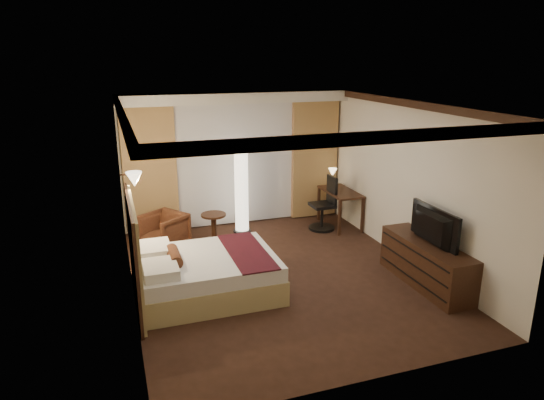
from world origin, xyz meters
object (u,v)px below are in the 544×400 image
object	(u,v)px
armchair	(164,229)
side_table	(214,227)
floor_lamp	(241,191)
television	(428,223)
desk	(340,209)
office_chair	(322,203)
dresser	(426,264)
bed	(208,275)

from	to	relation	value
armchair	side_table	xyz separation A→B (m)	(0.94, 0.10, -0.10)
floor_lamp	television	distance (m)	3.73
armchair	desk	distance (m)	3.55
floor_lamp	office_chair	xyz separation A→B (m)	(1.56, -0.38, -0.30)
side_table	dresser	xyz separation A→B (m)	(2.66, -2.88, 0.08)
side_table	floor_lamp	bearing A→B (deg)	22.75
bed	office_chair	xyz separation A→B (m)	(2.73, 1.97, 0.25)
armchair	side_table	distance (m)	0.95
desk	office_chair	size ratio (longest dim) A/B	1.00
television	desk	bearing A→B (deg)	0.99
desk	armchair	bearing A→B (deg)	-179.50
television	dresser	bearing A→B (deg)	-89.42
television	side_table	bearing A→B (deg)	42.90
bed	armchair	world-z (taller)	armchair
bed	television	distance (m)	3.34
desk	dresser	distance (m)	2.82
floor_lamp	office_chair	distance (m)	1.63
desk	television	size ratio (longest dim) A/B	1.00
bed	television	xyz separation A→B (m)	(3.17, -0.80, 0.71)
floor_lamp	dresser	distance (m)	3.78
dresser	desk	bearing A→B (deg)	91.02
television	bed	bearing A→B (deg)	76.37
desk	bed	bearing A→B (deg)	-147.34
dresser	armchair	bearing A→B (deg)	142.23
armchair	dresser	world-z (taller)	armchair
office_chair	television	bearing A→B (deg)	-80.99
bed	side_table	distance (m)	2.15
armchair	desk	world-z (taller)	desk
armchair	floor_lamp	xyz separation A→B (m)	(1.57, 0.36, 0.48)
armchair	office_chair	distance (m)	3.14
bed	floor_lamp	distance (m)	2.67
floor_lamp	television	world-z (taller)	floor_lamp
dresser	television	bearing A→B (deg)	-180.00
side_table	dresser	distance (m)	3.92
bed	television	size ratio (longest dim) A/B	1.83
bed	office_chair	size ratio (longest dim) A/B	1.83
desk	office_chair	world-z (taller)	office_chair
desk	television	bearing A→B (deg)	-89.59
bed	dresser	size ratio (longest dim) A/B	1.13
floor_lamp	television	bearing A→B (deg)	-57.53
dresser	floor_lamp	bearing A→B (deg)	122.86
dresser	television	size ratio (longest dim) A/B	1.62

